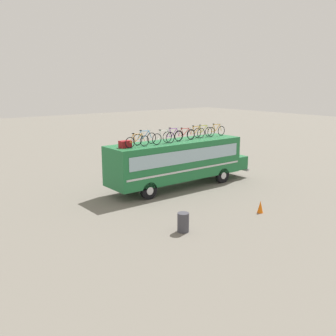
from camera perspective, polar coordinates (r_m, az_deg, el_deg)
ground_plane at (r=26.48m, az=1.17°, el=-2.83°), size 120.00×120.00×0.00m
bus at (r=26.18m, az=1.54°, el=1.17°), size 11.02×2.58×3.17m
luggage_bag_1 at (r=23.39m, az=-6.32°, el=3.50°), size 0.70×0.45×0.42m
rooftop_bicycle_1 at (r=23.45m, az=-4.54°, el=3.96°), size 1.71×0.44×0.88m
rooftop_bicycle_2 at (r=24.48m, az=-3.47°, el=4.39°), size 1.77×0.44×0.94m
rooftop_bicycle_3 at (r=24.62m, az=-0.66°, el=4.47°), size 1.78×0.44×0.94m
rooftop_bicycle_4 at (r=25.44m, az=0.74°, el=4.75°), size 1.70×0.44×0.97m
rooftop_bicycle_5 at (r=26.17m, az=2.49°, el=4.89°), size 1.76×0.44×0.88m
rooftop_bicycle_6 at (r=26.98m, az=4.12°, el=5.14°), size 1.66×0.44×0.94m
rooftop_bicycle_7 at (r=27.86m, az=5.16°, el=5.34°), size 1.76×0.44×0.90m
rooftop_bicycle_8 at (r=28.42m, az=7.10°, el=5.45°), size 1.74×0.44×0.92m
trash_bin at (r=18.71m, az=2.25°, el=-7.98°), size 0.56×0.56×0.94m
traffic_cone at (r=21.92m, az=13.41°, el=-5.57°), size 0.32×0.32×0.68m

